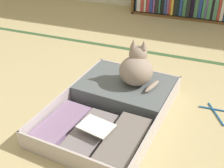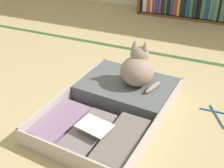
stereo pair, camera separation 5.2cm
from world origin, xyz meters
The scene contains 4 objects.
ground_plane centered at (0.00, 0.00, 0.00)m, with size 10.00×10.00×0.00m, color tan.
tatami_border centered at (0.00, 1.15, 0.00)m, with size 4.80×0.05×0.00m.
open_suitcase centered at (0.10, 0.27, 0.05)m, with size 0.69×0.96×0.11m.
black_cat centered at (0.16, 0.45, 0.21)m, with size 0.27×0.24×0.28m.
Camera 2 is at (0.64, -1.06, 1.08)m, focal length 45.94 mm.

